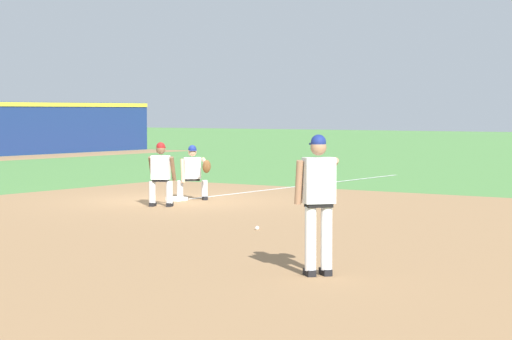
{
  "coord_description": "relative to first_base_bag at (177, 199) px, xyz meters",
  "views": [
    {
      "loc": [
        -18.58,
        -15.2,
        2.17
      ],
      "look_at": [
        -5.22,
        -5.94,
        1.2
      ],
      "focal_mm": 70.0,
      "sensor_mm": 36.0,
      "label": 1
    }
  ],
  "objects": [
    {
      "name": "pitcher",
      "position": [
        -7.42,
        -8.47,
        1.01
      ],
      "size": [
        0.85,
        0.54,
        1.86
      ],
      "color": "black",
      "rests_on": "ground"
    },
    {
      "name": "first_baseman",
      "position": [
        0.33,
        -0.26,
        0.69
      ],
      "size": [
        0.72,
        1.09,
        1.34
      ],
      "color": "black",
      "rests_on": "ground"
    },
    {
      "name": "infield_dirt_patch",
      "position": [
        -3.73,
        -4.24,
        -0.04
      ],
      "size": [
        18.0,
        18.0,
        0.01
      ],
      "primitive_type": "cube",
      "color": "#9E754C",
      "rests_on": "ground"
    },
    {
      "name": "foul_line_stripe",
      "position": [
        5.82,
        0.0,
        -0.04
      ],
      "size": [
        11.64,
        0.1,
        0.0
      ],
      "primitive_type": "cube",
      "color": "white",
      "rests_on": "ground"
    },
    {
      "name": "first_base_bag",
      "position": [
        0.0,
        0.0,
        0.0
      ],
      "size": [
        0.38,
        0.38,
        0.09
      ],
      "primitive_type": "cube",
      "color": "white",
      "rests_on": "ground"
    },
    {
      "name": "baseball",
      "position": [
        -3.75,
        -4.95,
        -0.01
      ],
      "size": [
        0.07,
        0.07,
        0.07
      ],
      "primitive_type": "sphere",
      "color": "white",
      "rests_on": "ground"
    },
    {
      "name": "baserunner",
      "position": [
        -1.33,
        -0.63,
        0.75
      ],
      "size": [
        0.6,
        0.67,
        1.46
      ],
      "color": "black",
      "rests_on": "ground"
    },
    {
      "name": "ground_plane",
      "position": [
        0.0,
        0.0,
        -0.04
      ],
      "size": [
        160.0,
        160.0,
        0.0
      ],
      "primitive_type": "plane",
      "color": "#518942"
    }
  ]
}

